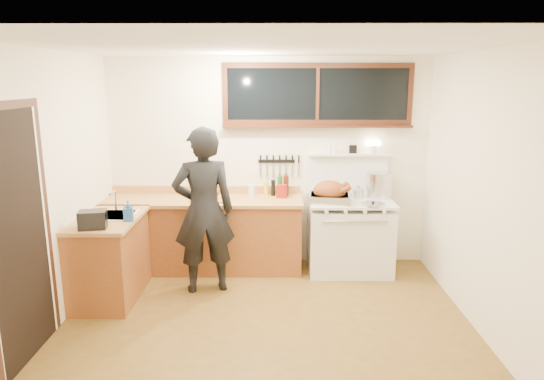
{
  "coord_description": "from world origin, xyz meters",
  "views": [
    {
      "loc": [
        0.09,
        -4.29,
        2.33
      ],
      "look_at": [
        0.05,
        0.85,
        1.15
      ],
      "focal_mm": 32.0,
      "sensor_mm": 36.0,
      "label": 1
    }
  ],
  "objects_px": {
    "vintage_stove": "(349,234)",
    "man": "(204,211)",
    "cutting_board": "(209,196)",
    "roast_turkey": "(330,194)"
  },
  "relations": [
    {
      "from": "cutting_board",
      "to": "roast_turkey",
      "type": "height_order",
      "value": "roast_turkey"
    },
    {
      "from": "vintage_stove",
      "to": "roast_turkey",
      "type": "relative_size",
      "value": 2.91
    },
    {
      "from": "cutting_board",
      "to": "vintage_stove",
      "type": "bearing_deg",
      "value": 0.51
    },
    {
      "from": "vintage_stove",
      "to": "roast_turkey",
      "type": "bearing_deg",
      "value": -155.22
    },
    {
      "from": "vintage_stove",
      "to": "cutting_board",
      "type": "xyz_separation_m",
      "value": [
        -1.71,
        -0.02,
        0.49
      ]
    },
    {
      "from": "man",
      "to": "roast_turkey",
      "type": "height_order",
      "value": "man"
    },
    {
      "from": "cutting_board",
      "to": "roast_turkey",
      "type": "xyz_separation_m",
      "value": [
        1.45,
        -0.11,
        0.05
      ]
    },
    {
      "from": "vintage_stove",
      "to": "man",
      "type": "xyz_separation_m",
      "value": [
        -1.7,
        -0.59,
        0.46
      ]
    },
    {
      "from": "vintage_stove",
      "to": "man",
      "type": "height_order",
      "value": "man"
    },
    {
      "from": "man",
      "to": "cutting_board",
      "type": "distance_m",
      "value": 0.58
    }
  ]
}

